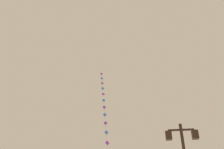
% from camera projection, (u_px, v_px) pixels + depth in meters
% --- Properties ---
extents(kite_train, '(3.56, 12.47, 19.39)m').
position_uv_depth(kite_train, '(105.00, 116.00, 25.52)').
color(kite_train, brown).
rests_on(kite_train, ground_plane).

